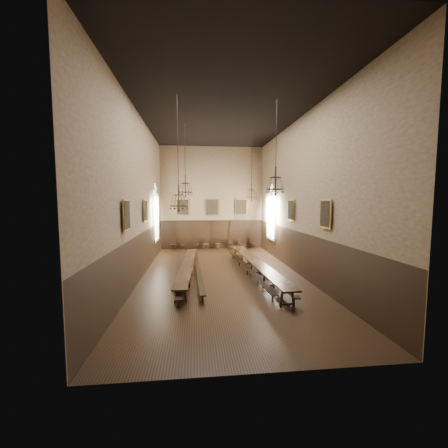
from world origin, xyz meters
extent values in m
cube|color=black|center=(0.00, 0.00, -0.01)|extent=(9.00, 18.00, 0.02)
cube|color=black|center=(0.00, 0.00, 9.01)|extent=(9.00, 18.00, 0.02)
cube|color=#92755A|center=(0.00, 9.01, 4.50)|extent=(9.00, 0.02, 9.00)
cube|color=#92755A|center=(0.00, -9.01, 4.50)|extent=(9.00, 0.02, 9.00)
cube|color=#92755A|center=(-4.51, 0.00, 4.50)|extent=(0.02, 18.00, 9.00)
cube|color=#92755A|center=(4.51, 0.00, 4.50)|extent=(0.02, 18.00, 9.00)
cube|color=black|center=(-1.96, 0.10, 0.69)|extent=(1.07, 9.25, 0.06)
cube|color=black|center=(1.93, -0.11, 0.80)|extent=(1.27, 10.79, 0.08)
cube|color=black|center=(-2.46, 0.24, 0.44)|extent=(0.86, 10.42, 0.05)
cube|color=black|center=(-1.37, 0.25, 0.40)|extent=(0.60, 9.31, 0.05)
cube|color=black|center=(1.48, -0.02, 0.40)|extent=(0.81, 9.37, 0.05)
cube|color=black|center=(2.59, -0.26, 0.42)|extent=(0.50, 9.87, 0.05)
cube|color=black|center=(-3.38, 8.51, 0.46)|extent=(0.47, 0.47, 0.05)
cube|color=black|center=(-3.38, 8.70, 0.72)|extent=(0.43, 0.08, 0.51)
cube|color=black|center=(-2.54, 8.53, 0.42)|extent=(0.42, 0.42, 0.05)
cube|color=black|center=(-2.54, 8.70, 0.65)|extent=(0.39, 0.07, 0.47)
cube|color=black|center=(-1.42, 8.51, 0.44)|extent=(0.43, 0.43, 0.05)
cube|color=black|center=(-1.42, 8.68, 0.69)|extent=(0.41, 0.06, 0.49)
cube|color=black|center=(-0.58, 8.46, 0.46)|extent=(0.51, 0.51, 0.05)
cube|color=black|center=(-0.58, 8.64, 0.72)|extent=(0.43, 0.13, 0.51)
cube|color=black|center=(0.48, 8.58, 0.46)|extent=(0.53, 0.53, 0.05)
cube|color=black|center=(0.48, 8.76, 0.71)|extent=(0.42, 0.15, 0.51)
cube|color=black|center=(1.58, 8.47, 0.46)|extent=(0.52, 0.52, 0.05)
cube|color=black|center=(1.58, 8.65, 0.71)|extent=(0.42, 0.14, 0.51)
cube|color=black|center=(2.49, 8.47, 0.42)|extent=(0.50, 0.50, 0.05)
cube|color=black|center=(2.49, 8.64, 0.65)|extent=(0.38, 0.16, 0.47)
cube|color=black|center=(3.58, 8.50, 0.48)|extent=(0.55, 0.55, 0.05)
cube|color=black|center=(3.58, 8.69, 0.74)|extent=(0.44, 0.16, 0.53)
cylinder|color=black|center=(-2.10, 2.21, 7.44)|extent=(0.03, 0.03, 3.12)
torus|color=black|center=(-2.10, 2.21, 4.82)|extent=(0.86, 0.86, 0.05)
torus|color=black|center=(-2.10, 2.21, 5.38)|extent=(0.55, 0.55, 0.04)
cylinder|color=black|center=(-2.10, 2.21, 5.28)|extent=(0.06, 0.06, 1.22)
cylinder|color=black|center=(2.28, 2.84, 7.23)|extent=(0.03, 0.03, 3.55)
torus|color=black|center=(2.28, 2.84, 4.53)|extent=(0.75, 0.75, 0.04)
torus|color=black|center=(2.28, 2.84, 5.01)|extent=(0.48, 0.48, 0.04)
cylinder|color=black|center=(2.28, 2.84, 4.92)|extent=(0.05, 0.05, 1.06)
cylinder|color=black|center=(-2.25, -2.65, 7.00)|extent=(0.03, 0.03, 3.99)
torus|color=black|center=(-2.25, -2.65, 4.05)|extent=(0.78, 0.78, 0.05)
torus|color=black|center=(-2.25, -2.65, 4.55)|extent=(0.49, 0.49, 0.04)
cylinder|color=black|center=(-2.25, -2.65, 4.46)|extent=(0.05, 0.05, 1.10)
cylinder|color=black|center=(2.34, -2.44, 7.46)|extent=(0.03, 0.03, 3.09)
torus|color=black|center=(2.34, -2.44, 4.84)|extent=(0.87, 0.87, 0.05)
torus|color=black|center=(2.34, -2.44, 5.40)|extent=(0.55, 0.55, 0.04)
cylinder|color=black|center=(2.34, -2.44, 5.30)|extent=(0.06, 0.06, 1.23)
cube|color=#A78128|center=(-2.60, 8.88, 3.70)|extent=(1.10, 0.12, 1.40)
cube|color=black|center=(-2.60, 8.88, 3.70)|extent=(0.98, 0.02, 1.28)
cube|color=#A78128|center=(0.00, 8.88, 3.70)|extent=(1.10, 0.12, 1.40)
cube|color=black|center=(0.00, 8.88, 3.70)|extent=(0.98, 0.02, 1.28)
cube|color=#A78128|center=(2.60, 8.88, 3.70)|extent=(1.10, 0.12, 1.40)
cube|color=black|center=(2.60, 8.88, 3.70)|extent=(0.98, 0.02, 1.28)
cube|color=#A78128|center=(-4.38, 1.00, 3.70)|extent=(0.12, 1.00, 1.30)
cube|color=black|center=(-4.38, 1.00, 3.70)|extent=(0.02, 0.88, 1.18)
cube|color=#A78128|center=(-4.38, -3.50, 3.70)|extent=(0.12, 1.00, 1.30)
cube|color=black|center=(-4.38, -3.50, 3.70)|extent=(0.02, 0.88, 1.18)
cube|color=#A78128|center=(4.38, 1.00, 3.70)|extent=(0.12, 1.00, 1.30)
cube|color=black|center=(4.38, 1.00, 3.70)|extent=(0.02, 0.88, 1.18)
cube|color=#A78128|center=(4.38, -3.50, 3.70)|extent=(0.12, 1.00, 1.30)
cube|color=black|center=(4.38, -3.50, 3.70)|extent=(0.02, 0.88, 1.18)
camera|label=1|loc=(-1.51, -15.36, 4.31)|focal=22.00mm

